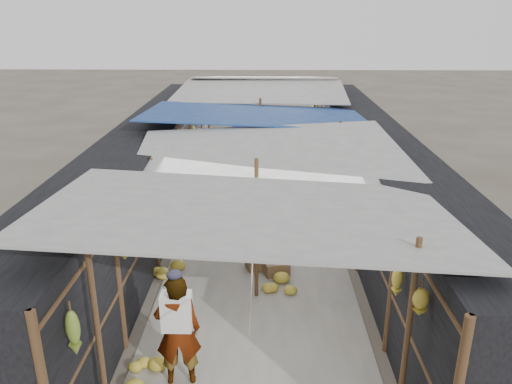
# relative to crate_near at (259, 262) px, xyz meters

# --- Properties ---
(aisle_slab) EXTENTS (3.60, 16.00, 0.02)m
(aisle_slab) POSITION_rel_crate_near_xyz_m (-0.02, 2.47, -0.13)
(aisle_slab) COLOR #9E998E
(aisle_slab) RESTS_ON ground
(stall_left) EXTENTS (1.40, 15.00, 2.30)m
(stall_left) POSITION_rel_crate_near_xyz_m (-2.72, 2.47, 1.01)
(stall_left) COLOR black
(stall_left) RESTS_ON ground
(stall_right) EXTENTS (1.40, 15.00, 2.30)m
(stall_right) POSITION_rel_crate_near_xyz_m (2.68, 2.47, 1.01)
(stall_right) COLOR black
(stall_right) RESTS_ON ground
(crate_near) EXTENTS (0.56, 0.49, 0.28)m
(crate_near) POSITION_rel_crate_near_xyz_m (0.00, 0.00, 0.00)
(crate_near) COLOR #906649
(crate_near) RESTS_ON ground
(crate_mid) EXTENTS (0.57, 0.51, 0.28)m
(crate_mid) POSITION_rel_crate_near_xyz_m (0.34, -0.21, 0.00)
(crate_mid) COLOR #906649
(crate_mid) RESTS_ON ground
(crate_back) EXTENTS (0.54, 0.50, 0.28)m
(crate_back) POSITION_rel_crate_near_xyz_m (-0.76, 6.84, 0.00)
(crate_back) COLOR #906649
(crate_back) RESTS_ON ground
(black_basin) EXTENTS (0.56, 0.56, 0.17)m
(black_basin) POSITION_rel_crate_near_xyz_m (1.15, 1.66, -0.06)
(black_basin) COLOR black
(black_basin) RESTS_ON ground
(vendor_elderly) EXTENTS (0.66, 0.48, 1.68)m
(vendor_elderly) POSITION_rel_crate_near_xyz_m (-1.04, -3.27, 0.70)
(vendor_elderly) COLOR white
(vendor_elderly) RESTS_ON ground
(shopper_blue) EXTENTS (0.91, 0.77, 1.65)m
(shopper_blue) POSITION_rel_crate_near_xyz_m (-0.52, 0.59, 0.69)
(shopper_blue) COLOR #1C468D
(shopper_blue) RESTS_ON ground
(vendor_seated) EXTENTS (0.58, 0.64, 0.86)m
(vendor_seated) POSITION_rel_crate_near_xyz_m (1.52, 3.18, 0.29)
(vendor_seated) COLOR #45403C
(vendor_seated) RESTS_ON ground
(market_canopy) EXTENTS (5.62, 15.20, 2.77)m
(market_canopy) POSITION_rel_crate_near_xyz_m (0.00, 2.81, 2.26)
(market_canopy) COLOR brown
(market_canopy) RESTS_ON ground
(hanging_bananas) EXTENTS (3.96, 13.80, 0.80)m
(hanging_bananas) POSITION_rel_crate_near_xyz_m (-0.01, 2.65, 1.55)
(hanging_bananas) COLOR olive
(hanging_bananas) RESTS_ON ground
(floor_bananas) EXTENTS (4.00, 10.72, 0.33)m
(floor_bananas) POSITION_rel_crate_near_xyz_m (-0.41, 1.98, 0.00)
(floor_bananas) COLOR gold
(floor_bananas) RESTS_ON ground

